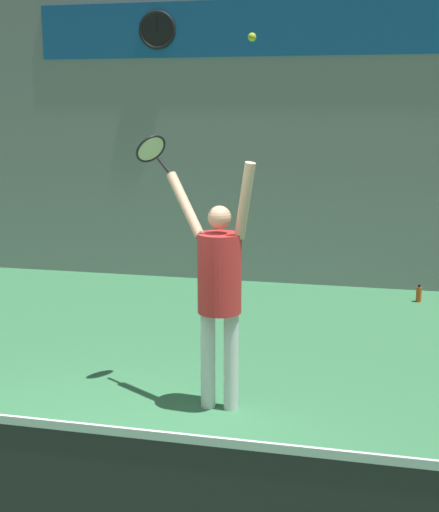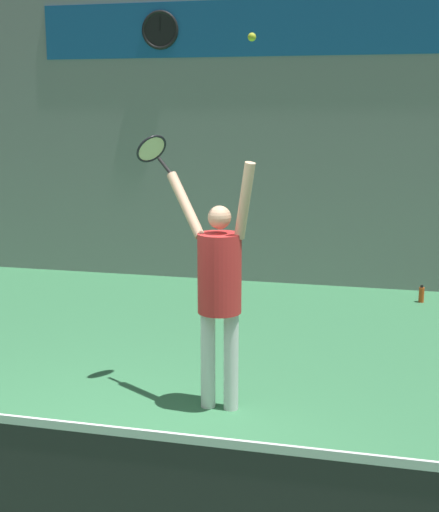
# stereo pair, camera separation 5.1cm
# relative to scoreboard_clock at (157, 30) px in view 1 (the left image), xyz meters

# --- Properties ---
(ground_plane) EXTENTS (18.00, 18.00, 0.00)m
(ground_plane) POSITION_rel_scoreboard_clock_xyz_m (1.42, -5.87, -3.74)
(ground_plane) COLOR #387A4C
(back_wall) EXTENTS (18.00, 0.10, 5.00)m
(back_wall) POSITION_rel_scoreboard_clock_xyz_m (1.42, 0.08, -1.24)
(back_wall) COLOR gray
(back_wall) RESTS_ON ground_plane
(sponsor_banner) EXTENTS (6.52, 0.02, 0.79)m
(sponsor_banner) POSITION_rel_scoreboard_clock_xyz_m (1.42, 0.02, -0.00)
(sponsor_banner) COLOR #195B9E
(scoreboard_clock) EXTENTS (0.56, 0.05, 0.56)m
(scoreboard_clock) POSITION_rel_scoreboard_clock_xyz_m (0.00, 0.00, 0.00)
(scoreboard_clock) COLOR black
(court_net) EXTENTS (6.66, 0.07, 1.06)m
(court_net) POSITION_rel_scoreboard_clock_xyz_m (1.42, -7.11, -3.24)
(court_net) COLOR #333333
(court_net) RESTS_ON ground_plane
(tennis_player) EXTENTS (0.90, 0.52, 2.21)m
(tennis_player) POSITION_rel_scoreboard_clock_xyz_m (2.00, -4.64, -2.59)
(tennis_player) COLOR white
(tennis_player) RESTS_ON ground_plane
(tennis_racket) EXTENTS (0.43, 0.38, 0.36)m
(tennis_racket) POSITION_rel_scoreboard_clock_xyz_m (1.27, -4.20, -1.49)
(tennis_racket) COLOR black
(tennis_ball) EXTENTS (0.07, 0.07, 0.07)m
(tennis_ball) POSITION_rel_scoreboard_clock_xyz_m (2.29, -4.72, -0.56)
(tennis_ball) COLOR #CCDB2D
(water_bottle) EXTENTS (0.07, 0.07, 0.24)m
(water_bottle) POSITION_rel_scoreboard_clock_xyz_m (3.90, -0.61, -3.63)
(water_bottle) COLOR #D84C19
(water_bottle) RESTS_ON ground_plane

